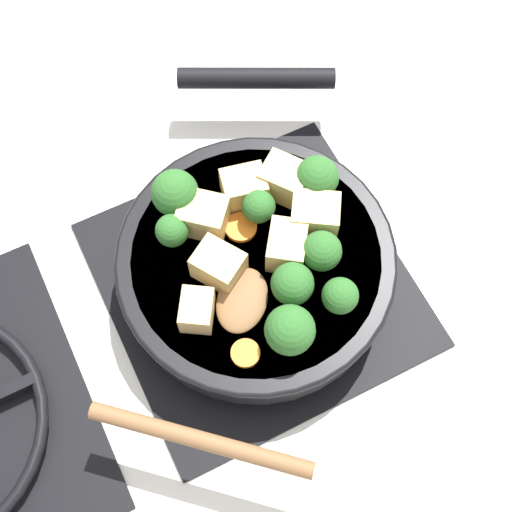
# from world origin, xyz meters

# --- Properties ---
(ground_plane) EXTENTS (2.40, 2.40, 0.00)m
(ground_plane) POSITION_xyz_m (0.00, 0.00, 0.00)
(ground_plane) COLOR white
(front_burner_grate) EXTENTS (0.31, 0.31, 0.03)m
(front_burner_grate) POSITION_xyz_m (0.00, 0.00, 0.01)
(front_burner_grate) COLOR black
(front_burner_grate) RESTS_ON ground_plane
(skillet_pan) EXTENTS (0.39, 0.33, 0.05)m
(skillet_pan) POSITION_xyz_m (0.00, -0.00, 0.05)
(skillet_pan) COLOR black
(skillet_pan) RESTS_ON front_burner_grate
(wooden_spoon) EXTENTS (0.22, 0.21, 0.02)m
(wooden_spoon) POSITION_xyz_m (-0.09, 0.08, 0.08)
(wooden_spoon) COLOR brown
(wooden_spoon) RESTS_ON skillet_pan
(tofu_cube_center_large) EXTENTS (0.06, 0.06, 0.04)m
(tofu_cube_center_large) POSITION_xyz_m (-0.01, -0.03, 0.09)
(tofu_cube_center_large) COLOR #DBB770
(tofu_cube_center_large) RESTS_ON skillet_pan
(tofu_cube_near_handle) EXTENTS (0.06, 0.06, 0.04)m
(tofu_cube_near_handle) POSITION_xyz_m (0.05, 0.03, 0.09)
(tofu_cube_near_handle) COLOR #DBB770
(tofu_cube_near_handle) RESTS_ON skillet_pan
(tofu_cube_east_chunk) EXTENTS (0.05, 0.05, 0.03)m
(tofu_cube_east_chunk) POSITION_xyz_m (-0.03, 0.08, 0.09)
(tofu_cube_east_chunk) COLOR #DBB770
(tofu_cube_east_chunk) RESTS_ON skillet_pan
(tofu_cube_west_chunk) EXTENTS (0.06, 0.06, 0.04)m
(tofu_cube_west_chunk) POSITION_xyz_m (0.01, -0.07, 0.09)
(tofu_cube_west_chunk) COLOR #DBB770
(tofu_cube_west_chunk) RESTS_ON skillet_pan
(tofu_cube_back_piece) EXTENTS (0.04, 0.05, 0.03)m
(tofu_cube_back_piece) POSITION_xyz_m (0.07, -0.02, 0.09)
(tofu_cube_back_piece) COLOR #DBB770
(tofu_cube_back_piece) RESTS_ON skillet_pan
(tofu_cube_front_piece) EXTENTS (0.06, 0.05, 0.04)m
(tofu_cube_front_piece) POSITION_xyz_m (0.00, 0.04, 0.09)
(tofu_cube_front_piece) COLOR #DBB770
(tofu_cube_front_piece) RESTS_ON skillet_pan
(tofu_cube_mid_small) EXTENTS (0.06, 0.06, 0.04)m
(tofu_cube_mid_small) POSITION_xyz_m (0.06, -0.06, 0.09)
(tofu_cube_mid_small) COLOR #DBB770
(tofu_cube_mid_small) RESTS_ON skillet_pan
(broccoli_floret_near_spoon) EXTENTS (0.03, 0.03, 0.04)m
(broccoli_floret_near_spoon) POSITION_xyz_m (0.05, 0.07, 0.10)
(broccoli_floret_near_spoon) COLOR #709956
(broccoli_floret_near_spoon) RESTS_ON skillet_pan
(broccoli_floret_center_top) EXTENTS (0.03, 0.03, 0.04)m
(broccoli_floret_center_top) POSITION_xyz_m (0.04, -0.02, 0.10)
(broccoli_floret_center_top) COLOR #709956
(broccoli_floret_center_top) RESTS_ON skillet_pan
(broccoli_floret_east_rim) EXTENTS (0.04, 0.04, 0.04)m
(broccoli_floret_east_rim) POSITION_xyz_m (-0.08, -0.05, 0.10)
(broccoli_floret_east_rim) COLOR #709956
(broccoli_floret_east_rim) RESTS_ON skillet_pan
(broccoli_floret_west_rim) EXTENTS (0.04, 0.04, 0.05)m
(broccoli_floret_west_rim) POSITION_xyz_m (-0.03, -0.05, 0.10)
(broccoli_floret_west_rim) COLOR #709956
(broccoli_floret_west_rim) RESTS_ON skillet_pan
(broccoli_floret_north_edge) EXTENTS (0.05, 0.05, 0.05)m
(broccoli_floret_north_edge) POSITION_xyz_m (0.08, 0.05, 0.10)
(broccoli_floret_north_edge) COLOR #709956
(broccoli_floret_north_edge) RESTS_ON skillet_pan
(broccoli_floret_south_cluster) EXTENTS (0.04, 0.04, 0.05)m
(broccoli_floret_south_cluster) POSITION_xyz_m (-0.05, -0.01, 0.10)
(broccoli_floret_south_cluster) COLOR #709956
(broccoli_floret_south_cluster) RESTS_ON skillet_pan
(broccoli_floret_mid_floret) EXTENTS (0.05, 0.05, 0.05)m
(broccoli_floret_mid_floret) POSITION_xyz_m (-0.09, 0.01, 0.10)
(broccoli_floret_mid_floret) COLOR #709956
(broccoli_floret_mid_floret) RESTS_ON skillet_pan
(broccoli_floret_small_inner) EXTENTS (0.04, 0.04, 0.05)m
(broccoli_floret_small_inner) POSITION_xyz_m (0.04, -0.09, 0.10)
(broccoli_floret_small_inner) COLOR #709956
(broccoli_floret_small_inner) RESTS_ON skillet_pan
(carrot_slice_orange_thin) EXTENTS (0.03, 0.03, 0.01)m
(carrot_slice_orange_thin) POSITION_xyz_m (-0.09, 0.05, 0.08)
(carrot_slice_orange_thin) COLOR orange
(carrot_slice_orange_thin) RESTS_ON skillet_pan
(carrot_slice_near_center) EXTENTS (0.03, 0.03, 0.01)m
(carrot_slice_near_center) POSITION_xyz_m (0.03, 0.00, 0.08)
(carrot_slice_near_center) COLOR orange
(carrot_slice_near_center) RESTS_ON skillet_pan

